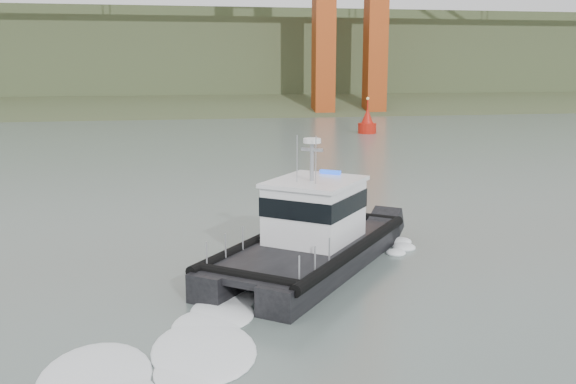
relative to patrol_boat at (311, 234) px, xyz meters
name	(u,v)px	position (x,y,z in m)	size (l,w,h in m)	color
ground	(335,299)	(0.00, -3.60, -1.27)	(400.00, 400.00, 0.00)	slate
headlands	(189,66)	(0.00, 121.90, 5.77)	(500.00, 105.36, 27.12)	#3D4B2B
patrol_boat	(311,234)	(0.00, 0.00, 0.00)	(9.46, 10.57, 5.08)	black
nav_buoy	(367,123)	(16.69, 45.49, -0.16)	(2.03, 2.03, 4.24)	#B3180C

